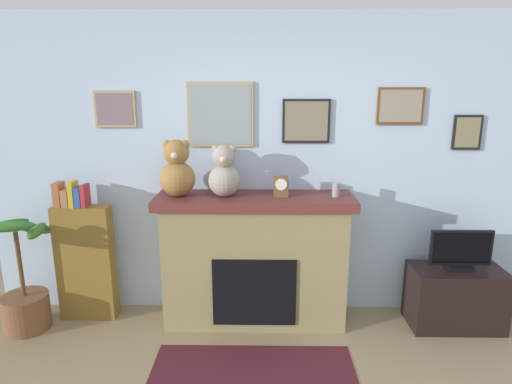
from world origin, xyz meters
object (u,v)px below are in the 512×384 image
at_px(television, 461,251).
at_px(teddy_bear_tan, 224,173).
at_px(fireplace, 255,259).
at_px(bookshelf, 85,258).
at_px(tv_stand, 455,297).
at_px(teddy_bear_brown, 177,171).
at_px(potted_plant, 24,291).
at_px(candle_jar, 336,190).
at_px(mantel_clock, 281,186).

relative_size(television, teddy_bear_tan, 1.20).
distance_m(fireplace, bookshelf, 1.47).
bearing_deg(tv_stand, teddy_bear_tan, 178.42).
bearing_deg(television, teddy_bear_tan, 178.38).
xyz_separation_m(bookshelf, teddy_bear_brown, (0.84, -0.05, 0.78)).
bearing_deg(potted_plant, fireplace, 5.02).
distance_m(bookshelf, potted_plant, 0.54).
bearing_deg(teddy_bear_tan, candle_jar, 0.03).
bearing_deg(teddy_bear_brown, bookshelf, 176.86).
relative_size(potted_plant, teddy_bear_tan, 2.34).
bearing_deg(fireplace, mantel_clock, -5.10).
xyz_separation_m(potted_plant, candle_jar, (2.59, 0.15, 0.84)).
xyz_separation_m(fireplace, bookshelf, (-1.47, 0.03, -0.02)).
bearing_deg(fireplace, television, -2.46).
xyz_separation_m(bookshelf, teddy_bear_tan, (1.23, -0.05, 0.76)).
bearing_deg(teddy_bear_brown, potted_plant, -173.37).
bearing_deg(potted_plant, mantel_clock, 4.01).
bearing_deg(bookshelf, teddy_bear_tan, -2.16).
relative_size(fireplace, teddy_bear_tan, 3.85).
bearing_deg(teddy_bear_brown, tv_stand, -1.32).
bearing_deg(teddy_bear_brown, fireplace, 1.67).
height_order(candle_jar, teddy_bear_tan, teddy_bear_tan).
bearing_deg(potted_plant, teddy_bear_tan, 5.14).
bearing_deg(mantel_clock, tv_stand, -2.03).
distance_m(bookshelf, teddy_bear_brown, 1.15).
height_order(fireplace, teddy_bear_tan, teddy_bear_tan).
xyz_separation_m(potted_plant, teddy_bear_tan, (1.68, 0.15, 0.98)).
bearing_deg(teddy_bear_tan, fireplace, 4.24).
distance_m(fireplace, teddy_bear_brown, 0.99).
xyz_separation_m(fireplace, potted_plant, (-1.93, -0.17, -0.23)).
bearing_deg(mantel_clock, bookshelf, 178.40).
distance_m(fireplace, teddy_bear_tan, 0.79).
relative_size(tv_stand, mantel_clock, 4.60).
xyz_separation_m(tv_stand, mantel_clock, (-1.49, 0.05, 0.95)).
xyz_separation_m(potted_plant, teddy_bear_brown, (1.30, 0.15, 1.00)).
distance_m(bookshelf, mantel_clock, 1.81).
bearing_deg(teddy_bear_brown, teddy_bear_tan, 0.01).
distance_m(potted_plant, tv_stand, 3.64).
distance_m(potted_plant, mantel_clock, 2.32).
height_order(tv_stand, mantel_clock, mantel_clock).
bearing_deg(mantel_clock, teddy_bear_brown, 179.94).
relative_size(fireplace, bookshelf, 1.32).
height_order(television, mantel_clock, mantel_clock).
height_order(teddy_bear_brown, teddy_bear_tan, teddy_bear_brown).
relative_size(fireplace, potted_plant, 1.65).
bearing_deg(teddy_bear_brown, candle_jar, 0.03).
height_order(potted_plant, teddy_bear_brown, teddy_bear_brown).
bearing_deg(teddy_bear_brown, television, -1.35).
bearing_deg(television, mantel_clock, 177.92).
relative_size(tv_stand, television, 1.49).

